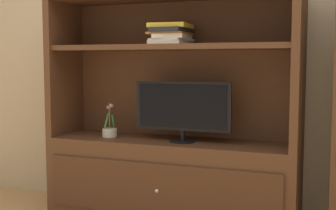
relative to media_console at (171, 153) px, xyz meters
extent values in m
cube|color=tan|center=(0.00, 0.34, 0.90)|extent=(6.00, 0.10, 2.80)
cube|color=#4C2D1C|center=(0.00, -0.01, -0.20)|extent=(1.75, 0.46, 0.59)
cube|color=#462A19|center=(0.00, -0.25, -0.20)|extent=(1.61, 0.02, 0.35)
sphere|color=silver|center=(0.00, -0.26, -0.20)|extent=(0.02, 0.02, 0.02)
cube|color=#4C2D1C|center=(-0.85, -0.01, 0.60)|extent=(0.05, 0.46, 1.01)
cube|color=#4C2D1C|center=(0.85, -0.01, 0.60)|extent=(0.05, 0.46, 1.01)
cube|color=#4C2D1C|center=(0.00, 0.21, 0.60)|extent=(1.75, 0.02, 1.01)
cube|color=#4C2D1C|center=(0.00, -0.01, 0.73)|extent=(1.65, 0.41, 0.04)
cylinder|color=black|center=(0.10, -0.04, 0.10)|extent=(0.17, 0.17, 0.01)
cylinder|color=black|center=(0.10, -0.04, 0.14)|extent=(0.03, 0.03, 0.07)
cube|color=black|center=(0.10, -0.04, 0.34)|extent=(0.67, 0.02, 0.33)
cube|color=black|center=(0.10, -0.06, 0.34)|extent=(0.62, 0.00, 0.30)
cylinder|color=beige|center=(-0.46, -0.03, 0.12)|extent=(0.11, 0.11, 0.06)
cylinder|color=#3D6B33|center=(-0.46, -0.03, 0.25)|extent=(0.01, 0.01, 0.19)
cube|color=#2D7A38|center=(-0.44, -0.03, 0.20)|extent=(0.03, 0.06, 0.11)
cube|color=#2D7A38|center=(-0.49, -0.04, 0.20)|extent=(0.01, 0.07, 0.12)
sphere|color=#C6729E|center=(-0.45, -0.03, 0.32)|extent=(0.03, 0.03, 0.03)
sphere|color=#C6729E|center=(-0.48, -0.02, 0.30)|extent=(0.03, 0.03, 0.03)
cube|color=silver|center=(0.00, 0.00, 0.76)|extent=(0.23, 0.33, 0.03)
cube|color=silver|center=(0.01, -0.01, 0.78)|extent=(0.24, 0.31, 0.01)
cube|color=silver|center=(0.02, -0.01, 0.80)|extent=(0.24, 0.32, 0.03)
cube|color=#A56638|center=(0.00, -0.01, 0.83)|extent=(0.25, 0.30, 0.01)
cube|color=black|center=(0.01, -0.02, 0.85)|extent=(0.22, 0.34, 0.03)
cube|color=gold|center=(0.01, -0.01, 0.88)|extent=(0.27, 0.30, 0.03)
camera|label=1|loc=(1.13, -2.95, 0.64)|focal=49.06mm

